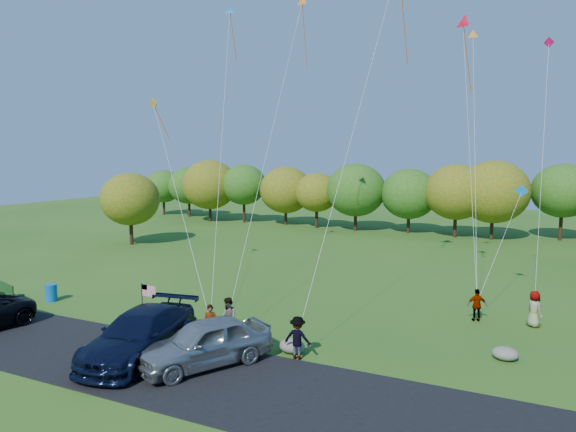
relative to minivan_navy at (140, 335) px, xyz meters
name	(u,v)px	position (x,y,z in m)	size (l,w,h in m)	color
ground	(225,338)	(1.99, 3.55, -1.03)	(140.00, 140.00, 0.00)	#2B5919
asphalt_lane	(172,369)	(1.99, -0.45, -1.00)	(44.00, 6.00, 0.06)	black
treeline	(409,192)	(2.76, 39.42, 3.58)	(74.84, 27.45, 8.54)	#3A2515
minivan_navy	(140,335)	(0.00, 0.00, 0.00)	(2.70, 6.65, 1.93)	black
minivan_silver	(205,342)	(2.99, 0.44, -0.01)	(2.25, 5.60, 1.91)	#95999E
flyer_a	(210,324)	(1.71, 2.75, -0.13)	(0.66, 0.43, 1.80)	#4C4C59
flyer_b	(228,318)	(2.10, 3.64, -0.06)	(0.94, 0.73, 1.94)	#4C4C59
flyer_c	(298,338)	(6.09, 2.75, -0.10)	(1.19, 0.69, 1.85)	#4C4C59
flyer_d	(477,305)	(12.45, 11.29, -0.17)	(1.00, 0.42, 1.70)	#4C4C59
flyer_e	(534,309)	(15.12, 11.58, -0.11)	(0.90, 0.59, 1.84)	#4C4C59
park_bench	(8,292)	(-12.88, 3.31, -0.43)	(1.98, 0.87, 1.12)	#173F18
trash_barrel	(51,293)	(-10.65, 4.44, -0.52)	(0.68, 0.68, 1.01)	#0B5BB1
flag_assembly	(146,296)	(-2.10, 2.85, 0.71)	(0.86, 0.56, 2.33)	black
boulder_near	(292,346)	(5.58, 3.28, -0.73)	(1.19, 0.93, 0.59)	gray
boulder_far	(505,354)	(14.04, 6.39, -0.75)	(1.07, 0.89, 0.56)	gray
kites_aloft	(366,8)	(4.65, 16.38, 16.80)	(23.83, 10.75, 14.67)	#DB1847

